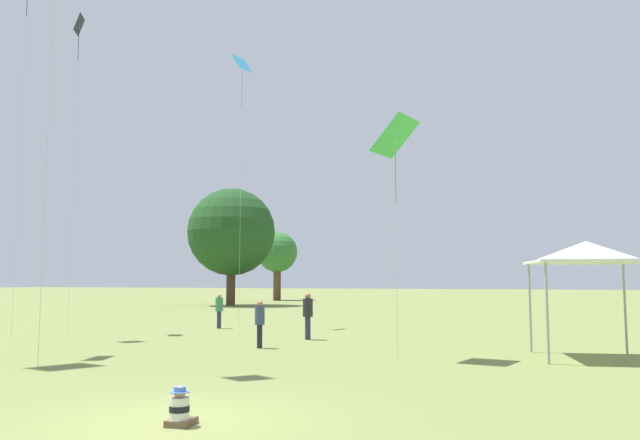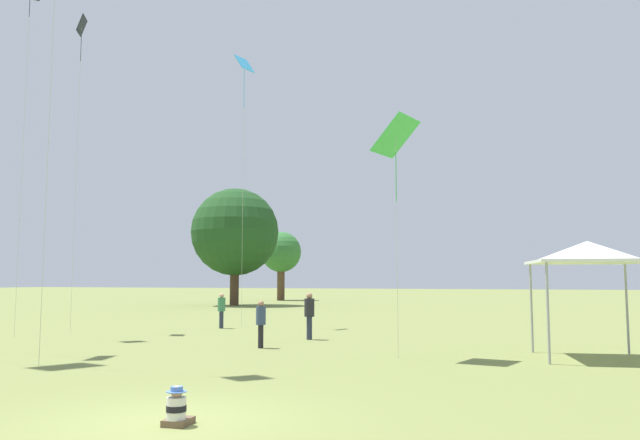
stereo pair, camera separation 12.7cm
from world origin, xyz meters
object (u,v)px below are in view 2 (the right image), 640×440
object	(u,v)px
person_standing_1	(309,312)
distant_tree_0	(235,232)
seated_toddler	(177,409)
kite_7	(244,74)
person_standing_3	(261,320)
kite_5	(29,10)
canopy_tent	(588,253)
person_standing_4	(222,308)
kite_1	(81,41)
kite_4	(396,139)
distant_tree_1	(281,253)

from	to	relation	value
person_standing_1	distant_tree_0	bearing A→B (deg)	-57.46
seated_toddler	person_standing_1	distance (m)	13.91
kite_7	person_standing_3	bearing A→B (deg)	-90.12
person_standing_1	kite_5	world-z (taller)	kite_5
canopy_tent	kite_7	xyz separation A→B (m)	(-14.92, 7.39, 9.36)
seated_toddler	person_standing_4	world-z (taller)	person_standing_4
kite_7	distant_tree_0	distance (m)	25.80
person_standing_3	kite_1	distance (m)	16.23
person_standing_4	kite_4	bearing A→B (deg)	171.19
person_standing_4	kite_4	size ratio (longest dim) A/B	0.23
kite_5	distant_tree_1	size ratio (longest dim) A/B	1.89
kite_4	distant_tree_1	bearing A→B (deg)	-93.67
person_standing_1	distant_tree_1	size ratio (longest dim) A/B	0.23
kite_5	distant_tree_0	xyz separation A→B (m)	(-6.53, 29.91, -6.75)
distant_tree_0	person_standing_4	bearing A→B (deg)	-62.95
kite_4	person_standing_4	bearing A→B (deg)	-69.51
kite_4	kite_7	world-z (taller)	kite_7
seated_toddler	kite_5	size ratio (longest dim) A/B	0.04
person_standing_1	canopy_tent	bearing A→B (deg)	164.37
kite_5	distant_tree_1	bearing A→B (deg)	-84.78
seated_toddler	person_standing_1	world-z (taller)	person_standing_1
person_standing_3	person_standing_4	size ratio (longest dim) A/B	0.96
person_standing_1	canopy_tent	distance (m)	10.05
person_standing_4	distant_tree_1	bearing A→B (deg)	-40.51
person_standing_1	distant_tree_0	distance (m)	32.52
kite_4	seated_toddler	bearing A→B (deg)	50.80
canopy_tent	kite_1	bearing A→B (deg)	173.68
kite_1	kite_5	bearing A→B (deg)	13.82
kite_1	person_standing_3	bearing A→B (deg)	90.73
person_standing_3	distant_tree_1	size ratio (longest dim) A/B	0.20
canopy_tent	distant_tree_1	world-z (taller)	distant_tree_1
kite_5	canopy_tent	bearing A→B (deg)	175.84
seated_toddler	kite_7	world-z (taller)	kite_7
kite_1	kite_7	distance (m)	7.57
kite_1	distant_tree_1	bearing A→B (deg)	-151.40
kite_4	distant_tree_1	size ratio (longest dim) A/B	0.91
canopy_tent	kite_5	distance (m)	22.99
person_standing_1	person_standing_3	size ratio (longest dim) A/B	1.13
person_standing_3	distant_tree_1	xyz separation A→B (m)	(-19.30, 44.74, 4.32)
kite_7	person_standing_1	bearing A→B (deg)	-73.63
person_standing_1	kite_7	bearing A→B (deg)	-42.80
kite_4	distant_tree_1	distance (m)	51.79
person_standing_3	canopy_tent	world-z (taller)	canopy_tent
person_standing_4	seated_toddler	bearing A→B (deg)	146.77
distant_tree_0	kite_7	bearing A→B (deg)	-60.90
person_standing_3	kite_4	bearing A→B (deg)	-46.29
kite_7	kite_1	bearing A→B (deg)	-168.80
seated_toddler	kite_1	world-z (taller)	kite_1
kite_1	distant_tree_1	distance (m)	43.32
person_standing_4	kite_5	bearing A→B (deg)	80.94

